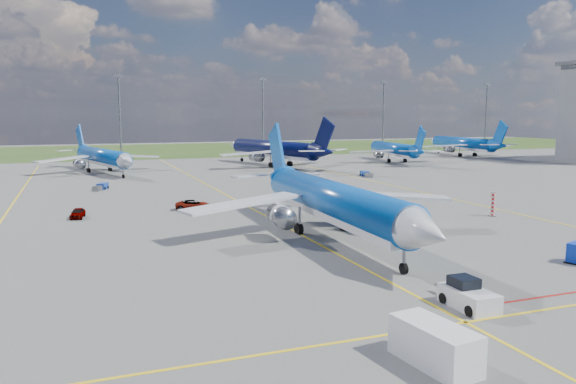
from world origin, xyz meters
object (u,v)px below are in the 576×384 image
object	(u,v)px
baggage_tug_w	(324,196)
pushback_tug	(468,296)
service_car_c	(302,191)
main_airliner	(332,237)
baggage_tug_e	(366,174)
bg_jet_ne	(393,162)
bg_jet_nnw	(103,173)
service_car_b	(193,205)
service_van	(435,345)
warning_post	(493,204)
baggage_tug_c	(101,187)
service_car_a	(78,213)
bg_jet_n	(274,166)
bg_jet_ene	(462,156)

from	to	relation	value
baggage_tug_w	pushback_tug	bearing A→B (deg)	-104.84
pushback_tug	service_car_c	bearing A→B (deg)	80.06
main_airliner	baggage_tug_e	world-z (taller)	main_airliner
bg_jet_ne	baggage_tug_e	bearing A→B (deg)	58.95
bg_jet_nnw	bg_jet_ne	size ratio (longest dim) A/B	1.04
main_airliner	service_car_b	xyz separation A→B (m)	(-9.90, 21.44, 0.64)
bg_jet_nnw	service_car_c	bearing A→B (deg)	-74.56
bg_jet_ne	service_van	xyz separation A→B (m)	(-61.43, -104.94, 1.05)
bg_jet_nnw	baggage_tug_e	world-z (taller)	bg_jet_nnw
warning_post	bg_jet_nnw	xyz separation A→B (m)	(-42.22, 70.16, -1.50)
baggage_tug_c	baggage_tug_w	bearing A→B (deg)	-14.50
warning_post	main_airliner	size ratio (longest dim) A/B	0.07
bg_jet_ne	service_car_a	xyz separation A→B (m)	(-77.82, -56.23, 0.61)
bg_jet_nnw	service_car_c	size ratio (longest dim) A/B	7.61
bg_jet_n	main_airliner	xyz separation A→B (m)	(-20.67, -77.09, 0.00)
baggage_tug_w	service_car_a	bearing A→B (deg)	-177.64
bg_jet_ne	baggage_tug_w	xyz separation A→B (m)	(-44.18, -53.63, 0.53)
main_airliner	service_van	xyz separation A→B (m)	(-7.67, -28.25, 1.05)
bg_jet_n	service_car_a	size ratio (longest dim) A/B	12.25
bg_jet_ne	main_airliner	xyz separation A→B (m)	(-53.76, -76.69, 0.00)
service_car_b	service_car_c	world-z (taller)	service_car_c
bg_jet_n	baggage_tug_c	world-z (taller)	bg_jet_n
warning_post	pushback_tug	size ratio (longest dim) A/B	0.54
service_car_a	bg_jet_nnw	bearing A→B (deg)	94.91
service_van	service_car_b	distance (m)	49.74
service_van	pushback_tug	bearing A→B (deg)	34.77
service_car_b	pushback_tug	bearing A→B (deg)	-156.56
service_car_a	service_car_c	world-z (taller)	service_car_c
main_airliner	baggage_tug_e	bearing A→B (deg)	59.60
bg_jet_n	baggage_tug_w	size ratio (longest dim) A/B	8.53
baggage_tug_c	bg_jet_n	bearing A→B (deg)	60.16
bg_jet_n	service_car_c	size ratio (longest dim) A/B	8.91
bg_jet_ene	baggage_tug_c	bearing A→B (deg)	26.20
service_car_c	bg_jet_n	bearing A→B (deg)	102.17
warning_post	service_car_a	distance (m)	50.37
pushback_tug	service_car_b	size ratio (longest dim) A/B	1.20
bg_jet_ene	pushback_tug	world-z (taller)	bg_jet_ene
baggage_tug_w	baggage_tug_e	world-z (taller)	baggage_tug_w
service_van	baggage_tug_w	bearing A→B (deg)	64.10
pushback_tug	service_van	distance (m)	9.51
bg_jet_nnw	service_van	distance (m)	102.93
bg_jet_nnw	baggage_tug_c	size ratio (longest dim) A/B	8.34
warning_post	service_car_a	world-z (taller)	warning_post
bg_jet_n	pushback_tug	world-z (taller)	bg_jet_n
service_car_b	baggage_tug_c	world-z (taller)	service_car_b
service_van	service_car_a	xyz separation A→B (m)	(-16.39, 48.71, -0.44)
bg_jet_n	baggage_tug_w	world-z (taller)	bg_jet_n
baggage_tug_c	service_car_c	bearing A→B (deg)	-8.97
bg_jet_n	baggage_tug_e	distance (m)	30.37
bg_jet_nnw	service_car_b	xyz separation A→B (m)	(8.81, -52.65, 0.64)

